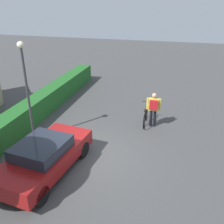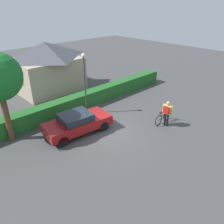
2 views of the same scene
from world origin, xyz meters
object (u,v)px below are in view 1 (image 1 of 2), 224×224
Objects in this scene: bicycle at (145,116)px; street_lamp at (26,80)px; person_rider at (154,107)px; parked_car_near at (45,156)px.

street_lamp is at bearing 121.16° from bicycle.
person_rider is (-0.20, -0.38, 0.66)m from bicycle.
parked_car_near is at bearing 144.56° from person_rider.
parked_car_near is 2.44× the size of person_rider.
street_lamp reaches higher than person_rider.
bicycle is 5.91m from street_lamp.
parked_car_near is 2.49× the size of bicycle.
person_rider reaches higher than bicycle.
person_rider is at bearing -117.69° from bicycle.
parked_car_near reaches higher than bicycle.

